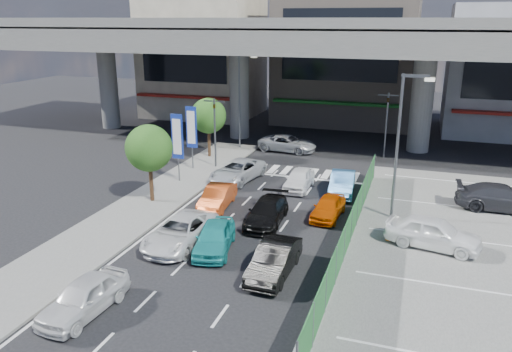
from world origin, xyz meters
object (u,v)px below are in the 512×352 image
(hatch_black_mid_right, at_px, (274,260))
(sedan_black_mid, at_px, (267,212))
(parked_sedan_white, at_px, (433,232))
(taxi_orange_left, at_px, (217,197))
(tree_far, at_px, (208,116))
(taxi_orange_right, at_px, (328,207))
(signboard_near, at_px, (177,139))
(sedan_white_front_mid, at_px, (299,179))
(crossing_wagon_silver, at_px, (287,143))
(parked_sedan_dgrey, at_px, (502,198))
(signboard_far, at_px, (191,129))
(sedan_white_mid_left, at_px, (181,232))
(van_white_back_left, at_px, (84,297))
(taxi_teal_mid, at_px, (215,237))
(traffic_cone, at_px, (389,234))
(traffic_light_right, at_px, (387,109))
(street_lamp_right, at_px, (402,135))
(traffic_light_left, at_px, (215,116))
(tree_near, at_px, (149,148))
(kei_truck_front_right, at_px, (342,183))
(wagon_silver_front_left, at_px, (238,171))

(hatch_black_mid_right, bearing_deg, sedan_black_mid, 111.75)
(parked_sedan_white, bearing_deg, taxi_orange_left, 92.78)
(tree_far, distance_m, taxi_orange_right, 15.12)
(taxi_orange_right, distance_m, parked_sedan_white, 5.99)
(signboard_near, height_order, sedan_white_front_mid, signboard_near)
(crossing_wagon_silver, distance_m, parked_sedan_dgrey, 17.91)
(signboard_far, height_order, hatch_black_mid_right, signboard_far)
(sedan_white_mid_left, xyz_separation_m, taxi_orange_left, (-0.26, 5.28, -0.04))
(taxi_orange_left, bearing_deg, tree_far, 110.59)
(signboard_far, bearing_deg, crossing_wagon_silver, 54.97)
(van_white_back_left, bearing_deg, taxi_teal_mid, 72.75)
(taxi_orange_left, height_order, traffic_cone, taxi_orange_left)
(van_white_back_left, bearing_deg, signboard_far, 107.20)
(taxi_orange_right, bearing_deg, tree_far, 143.88)
(hatch_black_mid_right, bearing_deg, traffic_light_right, 83.38)
(street_lamp_right, bearing_deg, traffic_light_left, 155.84)
(traffic_light_right, height_order, taxi_teal_mid, traffic_light_right)
(street_lamp_right, height_order, traffic_cone, street_lamp_right)
(taxi_orange_right, xyz_separation_m, parked_sedan_white, (5.54, -2.28, 0.22))
(traffic_light_left, height_order, van_white_back_left, traffic_light_left)
(van_white_back_left, distance_m, parked_sedan_white, 16.09)
(crossing_wagon_silver, bearing_deg, sedan_black_mid, -164.05)
(traffic_light_right, distance_m, taxi_orange_right, 14.53)
(sedan_black_mid, distance_m, traffic_cone, 6.53)
(tree_far, height_order, sedan_white_front_mid, tree_far)
(tree_near, bearing_deg, sedan_white_front_mid, 33.88)
(sedan_white_mid_left, height_order, sedan_black_mid, sedan_white_mid_left)
(tree_far, height_order, kei_truck_front_right, tree_far)
(traffic_light_left, xyz_separation_m, parked_sedan_white, (15.35, -9.30, -3.11))
(van_white_back_left, relative_size, traffic_cone, 5.95)
(van_white_back_left, relative_size, wagon_silver_front_left, 0.82)
(traffic_light_right, relative_size, parked_sedan_dgrey, 1.02)
(van_white_back_left, xyz_separation_m, taxi_orange_right, (6.97, 12.40, -0.08))
(van_white_back_left, relative_size, parked_sedan_dgrey, 0.79)
(taxi_teal_mid, bearing_deg, parked_sedan_white, 7.64)
(tree_near, xyz_separation_m, crossing_wagon_silver, (4.61, 14.43, -2.71))
(street_lamp_right, height_order, crossing_wagon_silver, street_lamp_right)
(signboard_far, distance_m, van_white_back_left, 19.04)
(hatch_black_mid_right, bearing_deg, signboard_near, 134.81)
(sedan_white_mid_left, relative_size, crossing_wagon_silver, 1.03)
(traffic_light_left, bearing_deg, taxi_orange_left, -66.32)
(parked_sedan_dgrey, bearing_deg, parked_sedan_white, 147.67)
(tree_near, relative_size, kei_truck_front_right, 1.15)
(sedan_black_mid, relative_size, crossing_wagon_silver, 0.91)
(street_lamp_right, relative_size, tree_far, 1.67)
(traffic_cone, bearing_deg, hatch_black_mid_right, -131.08)
(parked_sedan_dgrey, xyz_separation_m, traffic_cone, (-5.86, -6.33, -0.40))
(taxi_teal_mid, bearing_deg, sedan_black_mid, 58.83)
(van_white_back_left, bearing_deg, tree_far, 105.68)
(signboard_far, distance_m, hatch_black_mid_right, 16.91)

